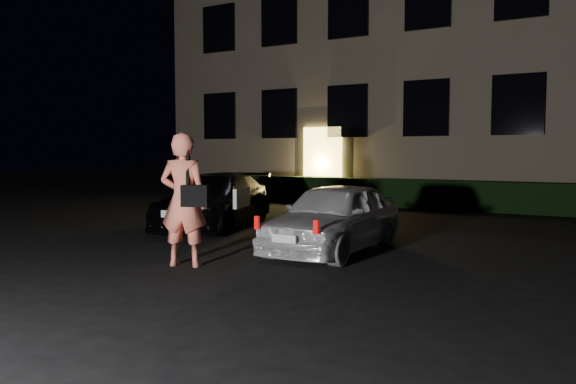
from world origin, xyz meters
The scene contains 6 objects.
ground centered at (0.00, 0.00, 0.00)m, with size 80.00×80.00×0.00m, color black.
building centered at (0.00, 14.99, 6.00)m, with size 20.00×8.11×12.00m.
hedge centered at (0.00, 10.50, 0.42)m, with size 15.00×0.70×0.85m, color black.
sedan centered at (-2.71, 4.05, 0.60)m, with size 2.74×4.43×1.20m.
hatch centered at (0.93, 2.61, 0.59)m, with size 1.44×3.47×1.18m.
man centered at (-0.45, 0.40, 0.99)m, with size 0.91×0.67×1.97m.
Camera 1 is at (5.03, -5.93, 1.70)m, focal length 35.00 mm.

